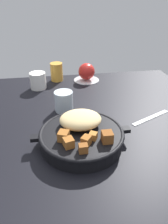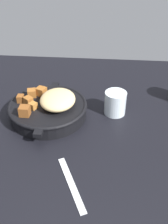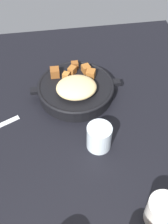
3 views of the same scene
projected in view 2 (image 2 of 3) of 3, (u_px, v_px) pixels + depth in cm
name	position (u px, v px, depth cm)	size (l,w,h in cm)	color
ground_plane	(76.00, 128.00, 83.81)	(100.32, 99.84, 2.40)	black
cast_iron_skillet	(49.00, 108.00, 85.29)	(29.32, 24.97, 8.66)	black
butter_knife	(71.00, 184.00, 64.44)	(17.71, 1.60, 0.36)	silver
water_glass_short	(115.00, 103.00, 86.46)	(6.94, 6.94, 7.67)	silver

